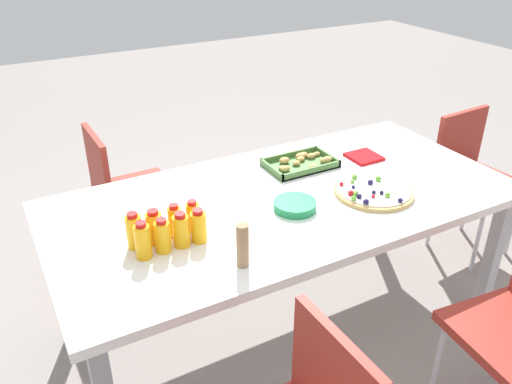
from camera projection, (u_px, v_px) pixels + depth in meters
ground_plane at (281, 325)px, 2.61m from camera, size 12.00×12.00×0.00m
party_table at (285, 209)px, 2.29m from camera, size 2.02×0.98×0.74m
chair_far_left at (123, 187)px, 2.84m from camera, size 0.41×0.41×0.83m
chair_end at (472, 171)px, 3.01m from camera, size 0.43×0.43×0.83m
juice_bottle_0 at (143, 241)px, 1.83m from camera, size 0.06×0.06×0.15m
juice_bottle_1 at (163, 236)px, 1.87m from camera, size 0.06×0.06×0.13m
juice_bottle_2 at (181, 230)px, 1.90m from camera, size 0.06×0.06×0.14m
juice_bottle_3 at (199, 226)px, 1.93m from camera, size 0.06×0.06×0.13m
juice_bottle_4 at (134, 231)px, 1.89m from camera, size 0.06×0.06×0.14m
juice_bottle_5 at (154, 227)px, 1.92m from camera, size 0.06×0.06×0.14m
juice_bottle_6 at (175, 221)px, 1.96m from camera, size 0.05×0.05×0.14m
juice_bottle_7 at (193, 217)px, 1.99m from camera, size 0.05×0.05×0.13m
fruit_pizza at (373, 191)px, 2.28m from camera, size 0.35×0.35×0.05m
snack_tray at (302, 163)px, 2.52m from camera, size 0.33×0.21×0.04m
plate_stack at (295, 205)px, 2.16m from camera, size 0.18×0.18×0.03m
napkin_stack at (364, 157)px, 2.60m from camera, size 0.15×0.15×0.02m
cardboard_tube at (243, 245)px, 1.78m from camera, size 0.04×0.04×0.16m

